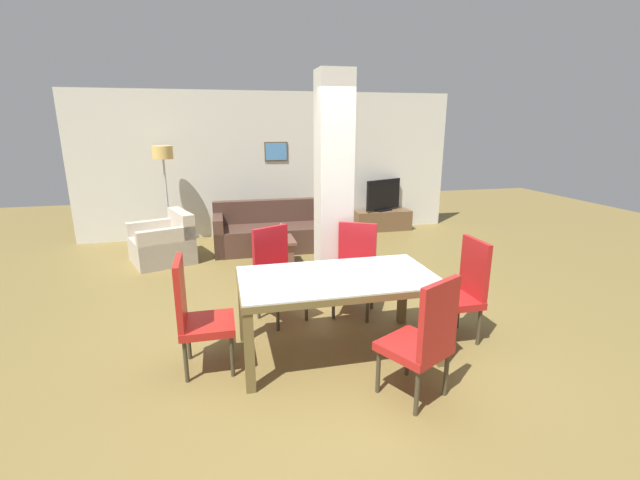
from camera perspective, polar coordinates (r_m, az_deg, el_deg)
name	(u,v)px	position (r m, az deg, el deg)	size (l,w,h in m)	color
ground_plane	(337,351)	(4.25, 2.29, -14.62)	(18.00, 18.00, 0.00)	olive
back_wall	(272,165)	(8.40, -6.43, 9.96)	(7.20, 0.09, 2.70)	silver
divider_pillar	(333,191)	(5.07, 1.81, 6.59)	(0.39, 0.38, 2.70)	silver
dining_table	(338,291)	(3.97, 2.38, -6.79)	(1.81, 0.98, 0.77)	brown
dining_chair_head_left	(196,313)	(3.89, -16.16, -9.30)	(0.46, 0.46, 1.03)	#AC1F1A
dining_chair_near_right	(424,337)	(3.44, 13.68, -12.48)	(0.62, 0.62, 1.03)	red
dining_chair_far_left	(277,272)	(4.74, -5.76, -4.23)	(0.62, 0.62, 1.03)	#B31820
dining_chair_far_right	(355,267)	(4.90, 4.72, -3.57)	(0.62, 0.62, 1.03)	#B01921
dining_chair_head_right	(462,288)	(4.50, 18.43, -6.05)	(0.46, 0.46, 1.03)	#AD1C1C
sofa	(274,233)	(7.46, -6.22, 0.98)	(2.01, 0.86, 0.82)	#4C3228
armchair	(164,245)	(7.15, -20.07, -0.57)	(1.10, 1.10, 0.78)	beige
coffee_table	(275,252)	(6.54, -6.01, -1.66)	(0.59, 0.58, 0.43)	brown
bottle	(281,233)	(6.42, -5.17, 0.88)	(0.06, 0.06, 0.25)	#B2B7BC
tv_stand	(382,220)	(8.85, 8.31, 2.62)	(1.15, 0.40, 0.40)	brown
tv_screen	(383,196)	(8.76, 8.44, 5.88)	(0.82, 0.39, 0.63)	black
floor_lamp	(163,162)	(7.97, -20.14, 9.76)	(0.34, 0.34, 1.75)	#B7B7BC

